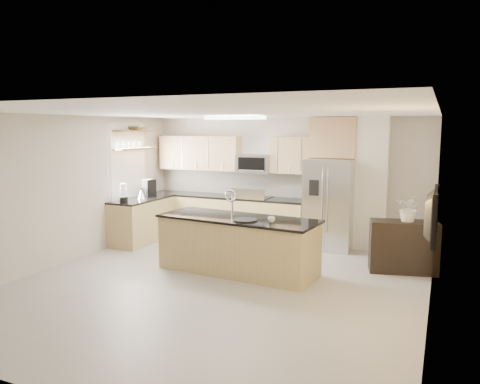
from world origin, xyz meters
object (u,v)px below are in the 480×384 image
at_px(refrigerator, 330,204).
at_px(coffee_maker, 149,188).
at_px(bowl, 136,128).
at_px(range, 252,218).
at_px(blender, 124,194).
at_px(island, 238,244).
at_px(kettle, 141,194).
at_px(platter, 245,220).
at_px(cup, 271,219).
at_px(television, 425,214).
at_px(flower_vase, 410,201).
at_px(microwave, 255,164).
at_px(credenza, 403,247).

relative_size(refrigerator, coffee_maker, 4.85).
bearing_deg(bowl, range, 22.34).
distance_m(blender, coffee_maker, 0.90).
distance_m(island, kettle, 2.90).
distance_m(refrigerator, platter, 2.47).
relative_size(refrigerator, blender, 4.69).
bearing_deg(cup, island, 165.05).
distance_m(range, island, 2.25).
height_order(range, coffee_maker, coffee_maker).
distance_m(range, television, 4.78).
relative_size(kettle, flower_vase, 0.34).
bearing_deg(platter, island, 136.06).
bearing_deg(island, microwave, 110.65).
height_order(kettle, flower_vase, flower_vase).
height_order(microwave, refrigerator, microwave).
xyz_separation_m(blender, television, (5.58, -1.48, 0.27)).
bearing_deg(cup, credenza, 33.93).
bearing_deg(range, bowl, -157.66).
xyz_separation_m(range, cup, (1.27, -2.34, 0.49)).
bearing_deg(island, coffee_maker, 157.81).
height_order(credenza, cup, cup).
height_order(platter, bowl, bowl).
distance_m(credenza, platter, 2.68).
bearing_deg(kettle, island, -21.57).
height_order(island, bowl, bowl).
xyz_separation_m(range, blender, (-2.07, -1.64, 0.61)).
bearing_deg(island, range, 111.48).
xyz_separation_m(cup, bowl, (-3.52, 1.41, 1.42)).
bearing_deg(platter, refrigerator, 70.70).
xyz_separation_m(coffee_maker, flower_vase, (5.30, -0.36, 0.11)).
distance_m(cup, television, 2.40).
bearing_deg(island, blender, 174.40).
bearing_deg(blender, microwave, 40.32).
distance_m(cup, blender, 3.42).
relative_size(island, bowl, 6.72).
bearing_deg(kettle, platter, -23.72).
bearing_deg(platter, flower_vase, 28.25).
height_order(island, kettle, island).
relative_size(refrigerator, television, 1.65).
bearing_deg(range, blender, -141.73).
bearing_deg(range, platter, -70.47).
height_order(microwave, bowl, bowl).
xyz_separation_m(refrigerator, kettle, (-3.68, -1.07, 0.13)).
bearing_deg(microwave, flower_vase, -20.96).
relative_size(refrigerator, bowl, 4.36).
distance_m(credenza, coffee_maker, 5.29).
height_order(platter, blender, blender).
xyz_separation_m(island, bowl, (-2.87, 1.24, 1.92)).
xyz_separation_m(island, credenza, (2.52, 1.08, -0.03)).
distance_m(range, bowl, 3.10).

